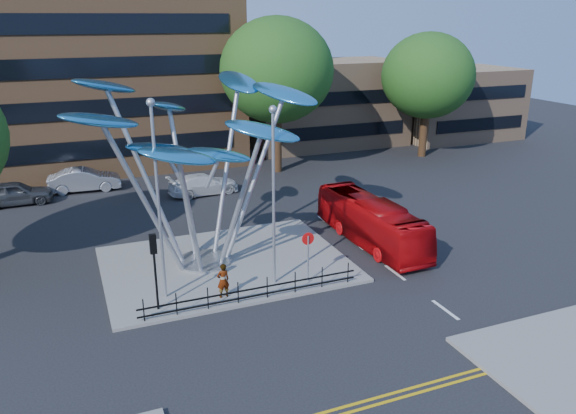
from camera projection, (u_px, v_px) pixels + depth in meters
name	position (u px, v px, depth m)	size (l,w,h in m)	color
ground	(289.00, 317.00, 23.63)	(120.00, 120.00, 0.00)	black
traffic_island	(226.00, 264.00, 28.51)	(12.00, 9.00, 0.15)	slate
double_yellow_near	(358.00, 403.00, 18.37)	(40.00, 0.12, 0.01)	gold
double_yellow_far	(362.00, 409.00, 18.10)	(40.00, 0.12, 0.01)	gold
low_building_near	(324.00, 103.00, 54.34)	(15.00, 8.00, 8.00)	#A27E5F
low_building_far	(455.00, 103.00, 57.74)	(12.00, 8.00, 7.00)	#A27E5F
tree_right	(277.00, 70.00, 43.17)	(8.80, 8.80, 12.11)	black
tree_far	(428.00, 76.00, 48.46)	(8.00, 8.00, 10.81)	black
leaf_sculpture	(195.00, 131.00, 26.52)	(12.72, 9.54, 9.51)	#9EA0A5
street_lamp_left	(157.00, 185.00, 23.36)	(0.36, 0.36, 8.80)	#9EA0A5
street_lamp_right	(273.00, 181.00, 24.79)	(0.36, 0.36, 8.30)	#9EA0A5
traffic_light_island	(154.00, 256.00, 23.19)	(0.28, 0.18, 3.42)	black
no_entry_sign_island	(308.00, 249.00, 25.96)	(0.60, 0.10, 2.45)	#9EA0A5
pedestrian_railing_front	(253.00, 292.00, 24.58)	(10.00, 0.06, 1.00)	black
red_bus	(371.00, 222.00, 30.96)	(2.12, 9.07, 2.53)	#AC070B
pedestrian	(223.00, 280.00, 24.76)	(0.58, 0.38, 1.60)	gray
parked_car_left	(15.00, 193.00, 37.43)	(1.91, 4.75, 1.62)	#3C3F44
parked_car_mid	(84.00, 180.00, 40.41)	(1.74, 5.00, 1.65)	#A9ABB1
parked_car_right	(204.00, 184.00, 39.73)	(2.02, 4.98, 1.45)	silver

